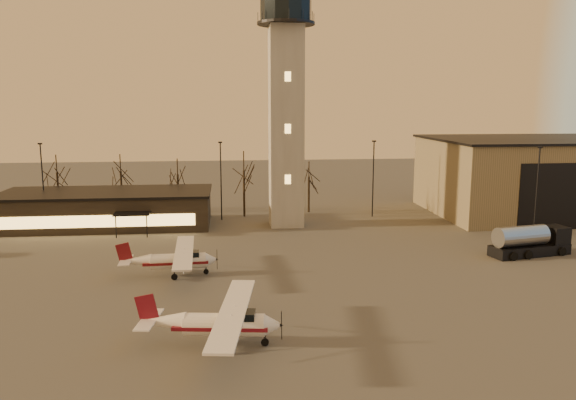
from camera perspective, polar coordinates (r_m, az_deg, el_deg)
The scene contains 9 objects.
ground at distance 41.37m, azimuth 4.23°, elevation -11.46°, with size 220.00×220.00×0.00m, color #43413E.
control_tower at distance 68.26m, azimuth -0.20°, elevation 10.96°, with size 6.80×6.80×32.60m.
hangar at distance 84.37m, azimuth 24.63°, elevation 2.25°, with size 30.60×20.60×10.30m.
terminal at distance 72.58m, azimuth -17.91°, elevation -0.83°, with size 25.40×12.20×4.30m.
light_poles at distance 69.96m, azimuth 0.13°, elevation 1.97°, with size 58.50×12.25×10.14m.
tree_row at distance 77.85m, azimuth -11.00°, elevation 2.98°, with size 37.20×9.20×8.80m.
cessna_front at distance 36.09m, azimuth -6.25°, elevation -12.81°, with size 9.68×12.20×3.35m.
cessna_rear at distance 50.52m, azimuth -10.92°, elevation -6.34°, with size 9.09×11.49×3.17m.
fuel_truck at distance 60.95m, azimuth 23.33°, elevation -4.06°, with size 8.56×4.06×3.06m.
Camera 1 is at (-7.10, -37.88, 15.03)m, focal length 35.00 mm.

